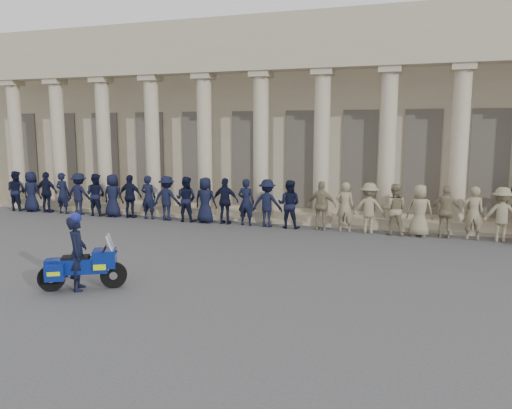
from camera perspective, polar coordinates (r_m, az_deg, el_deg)
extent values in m
plane|color=#424245|center=(13.85, -4.62, -7.88)|extent=(90.00, 90.00, 0.00)
cube|color=tan|center=(27.70, 7.71, 9.73)|extent=(40.00, 10.00, 9.00)
cube|color=tan|center=(21.98, 4.42, -1.50)|extent=(40.00, 2.60, 0.15)
cube|color=tan|center=(21.06, 4.08, 16.41)|extent=(35.80, 1.00, 1.00)
cube|color=tan|center=(21.24, 4.12, 19.36)|extent=(35.80, 1.00, 1.20)
cube|color=tan|center=(28.34, -25.32, 0.44)|extent=(0.90, 0.90, 0.30)
cylinder|color=tan|center=(28.12, -25.71, 6.40)|extent=(0.64, 0.64, 5.60)
cube|color=tan|center=(28.20, -26.10, 12.33)|extent=(0.85, 0.85, 0.24)
cube|color=tan|center=(26.61, -21.27, 0.20)|extent=(0.90, 0.90, 0.30)
cylinder|color=tan|center=(26.37, -21.62, 6.55)|extent=(0.64, 0.64, 5.60)
cube|color=tan|center=(26.46, -21.98, 12.87)|extent=(0.85, 0.85, 0.24)
cube|color=tan|center=(25.04, -16.69, -0.07)|extent=(0.90, 0.90, 0.30)
cylinder|color=tan|center=(24.78, -16.98, 6.69)|extent=(0.64, 0.64, 5.60)
cube|color=tan|center=(24.88, -17.29, 13.42)|extent=(0.85, 0.85, 0.24)
cube|color=tan|center=(23.64, -11.53, -0.38)|extent=(0.90, 0.90, 0.30)
cylinder|color=tan|center=(23.37, -11.75, 6.78)|extent=(0.64, 0.64, 5.60)
cube|color=tan|center=(23.47, -11.97, 13.92)|extent=(0.85, 0.85, 0.24)
cube|color=tan|center=(22.47, -5.77, -0.71)|extent=(0.90, 0.90, 0.30)
cylinder|color=tan|center=(22.18, -5.89, 6.83)|extent=(0.64, 0.64, 5.60)
cube|color=tan|center=(22.28, -6.01, 14.35)|extent=(0.85, 0.85, 0.24)
cube|color=tan|center=(21.54, 0.55, -1.07)|extent=(0.90, 0.90, 0.30)
cylinder|color=tan|center=(21.24, 0.56, 6.80)|extent=(0.64, 0.64, 5.60)
cube|color=tan|center=(21.35, 0.57, 14.65)|extent=(0.85, 0.85, 0.24)
cube|color=tan|center=(20.89, 7.35, -1.45)|extent=(0.90, 0.90, 0.30)
cylinder|color=tan|center=(20.59, 7.50, 6.66)|extent=(0.64, 0.64, 5.60)
cube|color=tan|center=(20.70, 7.67, 14.77)|extent=(0.85, 0.85, 0.24)
cube|color=tan|center=(20.56, 14.47, -1.81)|extent=(0.90, 0.90, 0.30)
cylinder|color=tan|center=(20.25, 14.79, 6.42)|extent=(0.64, 0.64, 5.60)
cube|color=tan|center=(20.36, 15.11, 14.66)|extent=(0.85, 0.85, 0.24)
cube|color=tan|center=(20.55, 21.72, -2.16)|extent=(0.90, 0.90, 0.30)
cylinder|color=tan|center=(20.24, 22.19, 6.07)|extent=(0.64, 0.64, 5.60)
cube|color=tan|center=(20.36, 22.67, 14.30)|extent=(0.85, 0.85, 0.24)
cube|color=black|center=(30.50, -24.74, 5.25)|extent=(1.30, 0.12, 4.20)
cube|color=black|center=(28.78, -20.95, 5.31)|extent=(1.30, 0.12, 4.20)
cube|color=black|center=(27.21, -16.69, 5.36)|extent=(1.30, 0.12, 4.20)
cube|color=black|center=(25.80, -11.94, 5.38)|extent=(1.30, 0.12, 4.20)
cube|color=black|center=(24.59, -6.69, 5.35)|extent=(1.30, 0.12, 4.20)
cube|color=black|center=(23.60, -0.94, 5.28)|extent=(1.30, 0.12, 4.20)
cube|color=black|center=(22.87, 5.24, 5.13)|extent=(1.30, 0.12, 4.20)
cube|color=black|center=(22.41, 11.74, 4.92)|extent=(1.30, 0.12, 4.20)
cube|color=black|center=(22.26, 18.42, 4.64)|extent=(1.30, 0.12, 4.20)
cube|color=black|center=(22.40, 25.10, 4.29)|extent=(1.30, 0.12, 4.20)
imported|color=black|center=(26.78, -25.71, 1.42)|extent=(0.94, 0.73, 1.93)
imported|color=black|center=(26.16, -24.28, 1.36)|extent=(0.94, 0.61, 1.93)
imported|color=black|center=(25.55, -22.78, 1.29)|extent=(1.13, 0.47, 1.93)
imported|color=black|center=(24.96, -21.21, 1.22)|extent=(0.70, 0.46, 1.93)
imported|color=black|center=(24.40, -19.56, 1.15)|extent=(1.25, 0.72, 1.93)
imported|color=black|center=(23.85, -17.84, 1.07)|extent=(0.94, 0.73, 1.93)
imported|color=black|center=(23.32, -16.04, 0.99)|extent=(0.94, 0.61, 1.93)
imported|color=black|center=(22.82, -14.16, 0.90)|extent=(1.13, 0.47, 1.93)
imported|color=black|center=(22.35, -12.19, 0.81)|extent=(0.70, 0.46, 1.93)
imported|color=black|center=(21.90, -10.14, 0.71)|extent=(1.25, 0.72, 1.93)
imported|color=black|center=(21.48, -8.01, 0.61)|extent=(0.94, 0.73, 1.93)
imported|color=black|center=(21.09, -5.80, 0.50)|extent=(0.94, 0.61, 1.93)
imported|color=black|center=(20.74, -3.51, 0.39)|extent=(1.13, 0.47, 1.93)
imported|color=black|center=(20.41, -1.14, 0.28)|extent=(0.70, 0.46, 1.93)
imported|color=black|center=(20.13, 1.30, 0.16)|extent=(1.25, 0.72, 1.93)
imported|color=black|center=(19.88, 3.80, 0.04)|extent=(0.94, 0.73, 1.93)
imported|color=gray|center=(19.59, 7.51, -0.15)|extent=(1.13, 0.47, 1.93)
imported|color=gray|center=(19.44, 10.14, -0.27)|extent=(0.70, 0.46, 1.93)
imported|color=gray|center=(19.34, 12.80, -0.40)|extent=(1.25, 0.72, 1.93)
imported|color=gray|center=(19.27, 15.49, -0.54)|extent=(0.94, 0.73, 1.93)
imported|color=gray|center=(19.25, 18.19, -0.66)|extent=(0.94, 0.61, 1.93)
imported|color=gray|center=(19.27, 20.90, -0.79)|extent=(1.13, 0.47, 1.93)
imported|color=gray|center=(19.33, 23.59, -0.92)|extent=(0.70, 0.46, 1.93)
imported|color=gray|center=(19.43, 26.26, -1.04)|extent=(1.25, 0.72, 1.93)
cylinder|color=black|center=(13.04, -15.95, -7.76)|extent=(0.63, 0.43, 0.65)
cylinder|color=black|center=(13.28, -22.34, -7.78)|extent=(0.63, 0.43, 0.65)
cube|color=navy|center=(13.06, -19.03, -6.58)|extent=(1.19, 0.90, 0.37)
cube|color=navy|center=(12.95, -16.90, -5.89)|extent=(0.72, 0.71, 0.44)
cube|color=silver|center=(13.01, -16.86, -6.85)|extent=(0.33, 0.36, 0.12)
cube|color=#B2BFCC|center=(12.85, -16.23, -4.44)|extent=(0.40, 0.49, 0.53)
cube|color=black|center=(13.04, -19.92, -5.76)|extent=(0.72, 0.60, 0.10)
cube|color=navy|center=(13.18, -22.22, -6.27)|extent=(0.46, 0.46, 0.22)
cube|color=navy|center=(12.90, -22.05, -7.25)|extent=(0.49, 0.40, 0.39)
cube|color=#B9E00B|center=(12.90, -22.05, -7.25)|extent=(0.37, 0.35, 0.10)
cube|color=navy|center=(13.49, -21.50, -6.53)|extent=(0.49, 0.40, 0.39)
cube|color=#B9E00B|center=(13.49, -21.50, -6.53)|extent=(0.37, 0.35, 0.10)
cylinder|color=silver|center=(13.45, -20.89, -7.63)|extent=(0.56, 0.37, 0.10)
cylinder|color=black|center=(12.89, -16.95, -4.88)|extent=(0.36, 0.62, 0.04)
imported|color=black|center=(13.01, -19.74, -5.26)|extent=(0.71, 0.80, 1.84)
sphere|color=navy|center=(12.83, -19.93, -1.48)|extent=(0.28, 0.28, 0.28)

